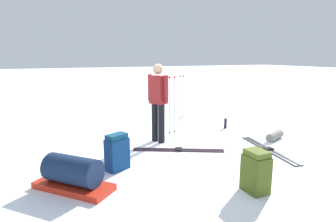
{
  "coord_description": "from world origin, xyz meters",
  "views": [
    {
      "loc": [
        2.42,
        5.38,
        1.87
      ],
      "look_at": [
        0.0,
        0.0,
        0.7
      ],
      "focal_mm": 30.02,
      "sensor_mm": 36.0,
      "label": 1
    }
  ],
  "objects_px": {
    "skier_standing": "(158,99)",
    "ski_poles_planted_far": "(181,95)",
    "ski_pair_near": "(178,150)",
    "sleeping_mat_rolled": "(275,136)",
    "gear_sled": "(73,174)",
    "backpack_large_dark": "(117,152)",
    "ski_poles_planted_near": "(172,103)",
    "thermos_bottle": "(225,123)",
    "ski_pair_far": "(269,149)",
    "backpack_bright": "(256,172)"
  },
  "relations": [
    {
      "from": "skier_standing",
      "to": "ski_poles_planted_far",
      "type": "bearing_deg",
      "value": -129.56
    },
    {
      "from": "ski_pair_far",
      "to": "ski_poles_planted_far",
      "type": "relative_size",
      "value": 1.36
    },
    {
      "from": "ski_poles_planted_near",
      "to": "thermos_bottle",
      "type": "height_order",
      "value": "ski_poles_planted_near"
    },
    {
      "from": "skier_standing",
      "to": "thermos_bottle",
      "type": "relative_size",
      "value": 6.54
    },
    {
      "from": "backpack_large_dark",
      "to": "ski_pair_near",
      "type": "bearing_deg",
      "value": -161.89
    },
    {
      "from": "ski_poles_planted_far",
      "to": "sleeping_mat_rolled",
      "type": "bearing_deg",
      "value": 109.99
    },
    {
      "from": "ski_pair_near",
      "to": "thermos_bottle",
      "type": "xyz_separation_m",
      "value": [
        -1.89,
        -1.07,
        0.12
      ]
    },
    {
      "from": "ski_poles_planted_far",
      "to": "ski_pair_near",
      "type": "bearing_deg",
      "value": 62.04
    },
    {
      "from": "ski_poles_planted_near",
      "to": "ski_poles_planted_far",
      "type": "relative_size",
      "value": 1.07
    },
    {
      "from": "ski_poles_planted_far",
      "to": "sleeping_mat_rolled",
      "type": "height_order",
      "value": "ski_poles_planted_far"
    },
    {
      "from": "thermos_bottle",
      "to": "ski_poles_planted_far",
      "type": "bearing_deg",
      "value": -68.08
    },
    {
      "from": "thermos_bottle",
      "to": "sleeping_mat_rolled",
      "type": "bearing_deg",
      "value": 107.82
    },
    {
      "from": "ski_pair_near",
      "to": "ski_poles_planted_near",
      "type": "xyz_separation_m",
      "value": [
        -0.37,
        -1.1,
        0.76
      ]
    },
    {
      "from": "ski_pair_near",
      "to": "skier_standing",
      "type": "bearing_deg",
      "value": -78.46
    },
    {
      "from": "ski_poles_planted_far",
      "to": "skier_standing",
      "type": "bearing_deg",
      "value": 50.44
    },
    {
      "from": "backpack_large_dark",
      "to": "gear_sled",
      "type": "xyz_separation_m",
      "value": [
        0.74,
        0.44,
        -0.07
      ]
    },
    {
      "from": "ski_pair_far",
      "to": "ski_pair_near",
      "type": "bearing_deg",
      "value": -23.36
    },
    {
      "from": "ski_poles_planted_near",
      "to": "ski_pair_near",
      "type": "bearing_deg",
      "value": 71.55
    },
    {
      "from": "sleeping_mat_rolled",
      "to": "thermos_bottle",
      "type": "distance_m",
      "value": 1.36
    },
    {
      "from": "backpack_bright",
      "to": "gear_sled",
      "type": "height_order",
      "value": "backpack_bright"
    },
    {
      "from": "ski_poles_planted_far",
      "to": "thermos_bottle",
      "type": "bearing_deg",
      "value": 111.92
    },
    {
      "from": "backpack_large_dark",
      "to": "sleeping_mat_rolled",
      "type": "distance_m",
      "value": 3.67
    },
    {
      "from": "backpack_large_dark",
      "to": "sleeping_mat_rolled",
      "type": "relative_size",
      "value": 1.11
    },
    {
      "from": "backpack_large_dark",
      "to": "sleeping_mat_rolled",
      "type": "bearing_deg",
      "value": -176.71
    },
    {
      "from": "skier_standing",
      "to": "gear_sled",
      "type": "height_order",
      "value": "skier_standing"
    },
    {
      "from": "backpack_large_dark",
      "to": "ski_poles_planted_far",
      "type": "distance_m",
      "value": 3.98
    },
    {
      "from": "skier_standing",
      "to": "sleeping_mat_rolled",
      "type": "xyz_separation_m",
      "value": [
        -2.45,
        0.94,
        -0.86
      ]
    },
    {
      "from": "ski_poles_planted_near",
      "to": "ski_poles_planted_far",
      "type": "bearing_deg",
      "value": -124.5
    },
    {
      "from": "ski_pair_near",
      "to": "backpack_bright",
      "type": "xyz_separation_m",
      "value": [
        -0.21,
        1.98,
        0.28
      ]
    },
    {
      "from": "skier_standing",
      "to": "ski_poles_planted_far",
      "type": "relative_size",
      "value": 1.3
    },
    {
      "from": "ski_pair_far",
      "to": "thermos_bottle",
      "type": "xyz_separation_m",
      "value": [
        -0.23,
        -1.79,
        0.12
      ]
    },
    {
      "from": "ski_pair_far",
      "to": "backpack_bright",
      "type": "bearing_deg",
      "value": 40.94
    },
    {
      "from": "backpack_large_dark",
      "to": "skier_standing",
      "type": "bearing_deg",
      "value": -136.16
    },
    {
      "from": "ski_pair_far",
      "to": "gear_sled",
      "type": "xyz_separation_m",
      "value": [
        3.76,
        0.16,
        0.21
      ]
    },
    {
      "from": "backpack_bright",
      "to": "ski_poles_planted_far",
      "type": "relative_size",
      "value": 0.46
    },
    {
      "from": "sleeping_mat_rolled",
      "to": "gear_sled",
      "type": "bearing_deg",
      "value": 8.34
    },
    {
      "from": "skier_standing",
      "to": "ski_pair_far",
      "type": "distance_m",
      "value": 2.49
    },
    {
      "from": "skier_standing",
      "to": "backpack_bright",
      "type": "relative_size",
      "value": 2.83
    },
    {
      "from": "backpack_bright",
      "to": "ski_poles_planted_near",
      "type": "xyz_separation_m",
      "value": [
        -0.16,
        -3.08,
        0.48
      ]
    },
    {
      "from": "ski_poles_planted_near",
      "to": "thermos_bottle",
      "type": "xyz_separation_m",
      "value": [
        -1.52,
        0.03,
        -0.64
      ]
    },
    {
      "from": "ski_pair_far",
      "to": "backpack_large_dark",
      "type": "xyz_separation_m",
      "value": [
        3.01,
        -0.28,
        0.29
      ]
    },
    {
      "from": "skier_standing",
      "to": "gear_sled",
      "type": "xyz_separation_m",
      "value": [
        1.95,
        1.59,
        -0.73
      ]
    },
    {
      "from": "backpack_bright",
      "to": "skier_standing",
      "type": "bearing_deg",
      "value": -82.49
    },
    {
      "from": "ski_pair_near",
      "to": "backpack_large_dark",
      "type": "height_order",
      "value": "backpack_large_dark"
    },
    {
      "from": "backpack_large_dark",
      "to": "ski_poles_planted_far",
      "type": "xyz_separation_m",
      "value": [
        -2.67,
        -2.93,
        0.43
      ]
    },
    {
      "from": "ski_pair_near",
      "to": "sleeping_mat_rolled",
      "type": "height_order",
      "value": "sleeping_mat_rolled"
    },
    {
      "from": "skier_standing",
      "to": "thermos_bottle",
      "type": "distance_m",
      "value": 2.23
    },
    {
      "from": "ski_pair_far",
      "to": "ski_poles_planted_near",
      "type": "height_order",
      "value": "ski_poles_planted_near"
    },
    {
      "from": "ski_pair_near",
      "to": "backpack_bright",
      "type": "distance_m",
      "value": 2.01
    },
    {
      "from": "skier_standing",
      "to": "backpack_large_dark",
      "type": "relative_size",
      "value": 2.77
    }
  ]
}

